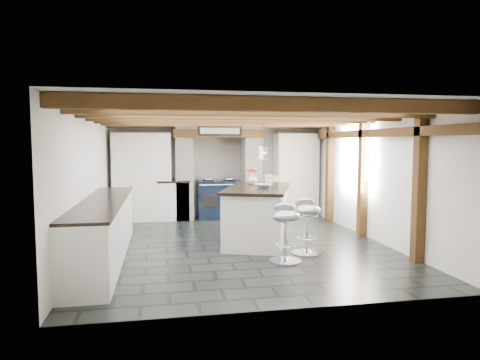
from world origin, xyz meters
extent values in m
plane|color=black|center=(0.00, 0.00, 0.00)|extent=(6.00, 6.00, 0.00)
plane|color=silver|center=(0.00, 3.00, 1.15)|extent=(5.00, 0.00, 5.00)
plane|color=silver|center=(-2.50, 0.00, 1.15)|extent=(0.00, 6.00, 6.00)
plane|color=silver|center=(2.50, 0.00, 1.15)|extent=(0.00, 6.00, 6.00)
plane|color=white|center=(0.00, 0.00, 2.30)|extent=(6.00, 6.00, 0.00)
cube|color=silver|center=(-0.80, 2.70, 0.95)|extent=(0.40, 0.60, 1.90)
cube|color=silver|center=(0.80, 2.70, 0.95)|extent=(0.40, 0.60, 1.90)
cube|color=#543618|center=(0.00, 2.70, 1.99)|extent=(2.10, 0.65, 0.18)
cube|color=silver|center=(0.00, 2.70, 2.15)|extent=(2.00, 0.60, 0.31)
cube|color=black|center=(0.00, 2.38, 2.05)|extent=(1.00, 0.03, 0.22)
cube|color=silver|center=(0.00, 2.36, 2.05)|extent=(0.90, 0.01, 0.14)
cube|color=white|center=(-1.75, 2.70, 1.00)|extent=(1.30, 0.58, 2.00)
cube|color=white|center=(1.90, 2.70, 1.00)|extent=(1.00, 0.58, 2.00)
cube|color=white|center=(-2.20, -0.60, 0.44)|extent=(0.60, 3.80, 0.88)
cube|color=black|center=(-2.20, -0.60, 0.90)|extent=(0.64, 3.80, 0.04)
cube|color=white|center=(-1.05, 2.70, 0.44)|extent=(0.70, 0.60, 0.88)
cube|color=black|center=(-1.05, 2.70, 0.90)|extent=(0.74, 0.64, 0.04)
cube|color=#543618|center=(2.42, 0.00, 1.95)|extent=(0.15, 5.80, 0.14)
plane|color=white|center=(2.48, 0.60, 1.55)|extent=(0.00, 0.90, 0.90)
cube|color=#543618|center=(0.00, -2.60, 2.21)|extent=(5.00, 0.16, 0.16)
cube|color=#543618|center=(0.00, -1.73, 2.21)|extent=(5.00, 0.16, 0.16)
cube|color=#543618|center=(0.00, -0.87, 2.21)|extent=(5.00, 0.16, 0.16)
cube|color=#543618|center=(0.00, 0.00, 2.21)|extent=(5.00, 0.16, 0.16)
cube|color=#543618|center=(0.00, 0.87, 2.21)|extent=(5.00, 0.16, 0.16)
cube|color=#543618|center=(0.00, 1.73, 2.21)|extent=(5.00, 0.16, 0.16)
cube|color=#543618|center=(0.00, 2.60, 2.21)|extent=(5.00, 0.16, 0.16)
cube|color=#543618|center=(2.42, -1.60, 1.15)|extent=(0.15, 0.15, 2.30)
cube|color=#543618|center=(2.42, 0.20, 1.15)|extent=(0.15, 0.15, 2.30)
cube|color=#543618|center=(2.42, 1.80, 1.15)|extent=(0.15, 0.15, 2.30)
cylinder|color=black|center=(0.45, -0.05, 1.93)|extent=(0.01, 0.01, 0.56)
cylinder|color=white|center=(0.45, -0.05, 1.60)|extent=(0.09, 0.09, 0.22)
cylinder|color=black|center=(0.50, 0.25, 1.93)|extent=(0.01, 0.01, 0.56)
cylinder|color=white|center=(0.50, 0.25, 1.60)|extent=(0.09, 0.09, 0.22)
cylinder|color=black|center=(0.55, 0.55, 1.93)|extent=(0.01, 0.01, 0.56)
cylinder|color=white|center=(0.55, 0.55, 1.60)|extent=(0.09, 0.09, 0.22)
cube|color=black|center=(0.00, 2.68, 0.45)|extent=(1.00, 0.60, 0.90)
ellipsoid|color=silver|center=(-0.25, 2.68, 0.93)|extent=(0.28, 0.28, 0.11)
ellipsoid|color=silver|center=(0.25, 2.68, 0.93)|extent=(0.28, 0.28, 0.11)
cylinder|color=silver|center=(0.00, 2.36, 0.82)|extent=(0.95, 0.03, 0.03)
cube|color=black|center=(-0.25, 2.38, 0.45)|extent=(0.35, 0.02, 0.30)
cube|color=black|center=(0.25, 2.38, 0.45)|extent=(0.35, 0.02, 0.30)
cube|color=white|center=(0.37, 0.15, 0.47)|extent=(1.55, 2.13, 0.94)
cube|color=black|center=(0.37, 0.15, 0.96)|extent=(1.66, 2.24, 0.05)
imported|color=white|center=(0.40, 0.70, 1.09)|extent=(0.25, 0.25, 0.20)
ellipsoid|color=red|center=(0.40, 0.70, 1.26)|extent=(0.21, 0.21, 0.13)
cylinder|color=white|center=(0.65, 0.45, 1.09)|extent=(0.13, 0.13, 0.19)
imported|color=white|center=(0.44, 0.01, 1.02)|extent=(0.35, 0.35, 0.07)
cylinder|color=white|center=(0.64, 0.11, 1.04)|extent=(0.05, 0.05, 0.11)
cylinder|color=white|center=(0.64, 0.11, 1.11)|extent=(0.23, 0.23, 0.02)
cylinder|color=#C8AF86|center=(0.64, 0.11, 1.15)|extent=(0.18, 0.18, 0.07)
cylinder|color=silver|center=(0.95, -0.86, 0.02)|extent=(0.49, 0.49, 0.03)
cone|color=silver|center=(0.95, -0.86, 0.07)|extent=(0.22, 0.22, 0.09)
cylinder|color=silver|center=(0.95, -0.86, 0.37)|extent=(0.06, 0.06, 0.61)
torus|color=silver|center=(0.95, -0.86, 0.27)|extent=(0.31, 0.31, 0.02)
ellipsoid|color=gray|center=(0.95, -0.86, 0.71)|extent=(0.52, 0.52, 0.20)
ellipsoid|color=gray|center=(0.97, -0.75, 0.82)|extent=(0.33, 0.18, 0.17)
cylinder|color=silver|center=(0.48, -1.25, 0.02)|extent=(0.48, 0.48, 0.03)
cone|color=silver|center=(0.48, -1.25, 0.07)|extent=(0.22, 0.22, 0.09)
cylinder|color=silver|center=(0.48, -1.25, 0.36)|extent=(0.05, 0.05, 0.60)
torus|color=silver|center=(0.48, -1.25, 0.26)|extent=(0.30, 0.30, 0.02)
ellipsoid|color=gray|center=(0.48, -1.25, 0.70)|extent=(0.57, 0.57, 0.20)
ellipsoid|color=gray|center=(0.53, -1.15, 0.81)|extent=(0.33, 0.23, 0.17)
camera|label=1|loc=(-1.32, -7.28, 1.78)|focal=32.00mm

